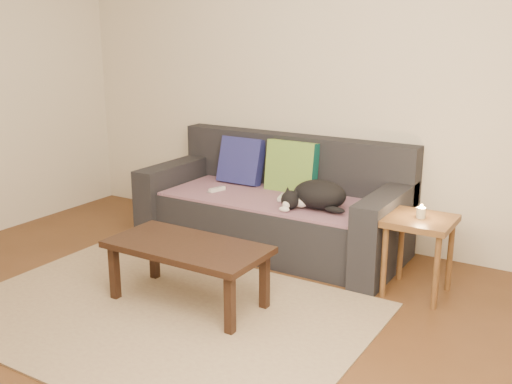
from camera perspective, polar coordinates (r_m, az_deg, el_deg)
ground at (r=3.76m, az=-10.50°, el=-12.20°), size 4.50×4.50×0.00m
back_wall at (r=5.01m, az=4.36°, el=10.47°), size 4.50×0.04×2.60m
sofa at (r=4.83m, az=1.80°, el=-1.68°), size 2.10×0.94×0.87m
throw_blanket at (r=4.72m, az=1.26°, el=-0.56°), size 1.66×0.74×0.02m
cushion_navy at (r=5.10m, az=-1.43°, el=2.98°), size 0.39×0.20×0.40m
cushion_green at (r=4.86m, az=3.40°, el=2.33°), size 0.43×0.16×0.44m
cat at (r=4.39m, az=5.83°, el=-0.31°), size 0.49×0.38×0.21m
wii_remote_a at (r=4.88m, az=-3.72°, el=0.25°), size 0.08×0.15×0.03m
wii_remote_b at (r=4.64m, az=2.48°, el=-0.51°), size 0.07×0.15×0.03m
side_table at (r=4.06m, az=15.32°, el=-3.64°), size 0.42×0.42×0.53m
candle at (r=4.02m, az=15.45°, el=-1.88°), size 0.06×0.06×0.09m
rug at (r=3.85m, az=-8.99°, el=-11.29°), size 2.50×1.80×0.01m
coffee_table at (r=3.82m, az=-6.55°, el=-5.67°), size 1.03×0.51×0.41m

